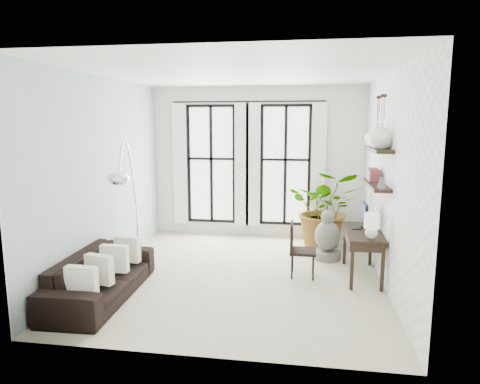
% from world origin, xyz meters
% --- Properties ---
extents(floor, '(5.00, 5.00, 0.00)m').
position_xyz_m(floor, '(0.00, 0.00, 0.00)').
color(floor, '#BDB596').
rests_on(floor, ground).
extents(ceiling, '(5.00, 5.00, 0.00)m').
position_xyz_m(ceiling, '(0.00, 0.00, 3.20)').
color(ceiling, white).
rests_on(ceiling, wall_back).
extents(wall_left, '(0.00, 5.00, 5.00)m').
position_xyz_m(wall_left, '(-2.25, 0.00, 1.60)').
color(wall_left, '#9FB1AA').
rests_on(wall_left, floor).
extents(wall_right, '(0.00, 5.00, 5.00)m').
position_xyz_m(wall_right, '(2.25, 0.00, 1.60)').
color(wall_right, white).
rests_on(wall_right, floor).
extents(wall_back, '(4.50, 0.00, 4.50)m').
position_xyz_m(wall_back, '(0.00, 2.50, 1.60)').
color(wall_back, white).
rests_on(wall_back, floor).
extents(windows, '(3.26, 0.13, 2.65)m').
position_xyz_m(windows, '(-0.20, 2.43, 1.56)').
color(windows, white).
rests_on(windows, wall_back).
extents(wall_shelves, '(0.25, 1.30, 0.60)m').
position_xyz_m(wall_shelves, '(2.11, 0.25, 1.73)').
color(wall_shelves, black).
rests_on(wall_shelves, wall_right).
extents(sofa, '(0.90, 2.18, 0.63)m').
position_xyz_m(sofa, '(-1.80, -1.18, 0.31)').
color(sofa, black).
rests_on(sofa, floor).
extents(throw_pillows, '(0.40, 1.52, 0.40)m').
position_xyz_m(throw_pillows, '(-1.70, -1.18, 0.50)').
color(throw_pillows, silver).
rests_on(throw_pillows, sofa).
extents(plant, '(1.46, 1.28, 1.54)m').
position_xyz_m(plant, '(1.43, 1.86, 0.77)').
color(plant, '#2D7228').
rests_on(plant, floor).
extents(desk, '(0.54, 1.28, 1.15)m').
position_xyz_m(desk, '(1.95, 0.16, 0.71)').
color(desk, black).
rests_on(desk, floor).
extents(desk_chair, '(0.42, 0.42, 0.88)m').
position_xyz_m(desk_chair, '(0.93, 0.09, 0.50)').
color(desk_chair, black).
rests_on(desk_chair, floor).
extents(arc_lamp, '(0.71, 1.87, 2.21)m').
position_xyz_m(arc_lamp, '(-1.70, -0.36, 1.72)').
color(arc_lamp, silver).
rests_on(arc_lamp, floor).
extents(buddha, '(0.50, 0.50, 0.91)m').
position_xyz_m(buddha, '(1.44, 1.06, 0.38)').
color(buddha, slate).
rests_on(buddha, floor).
extents(vase_a, '(0.37, 0.37, 0.38)m').
position_xyz_m(vase_a, '(2.11, -0.04, 2.27)').
color(vase_a, white).
rests_on(vase_a, shelf_upper).
extents(vase_b, '(0.37, 0.37, 0.38)m').
position_xyz_m(vase_b, '(2.11, 0.36, 2.27)').
color(vase_b, white).
rests_on(vase_b, shelf_upper).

